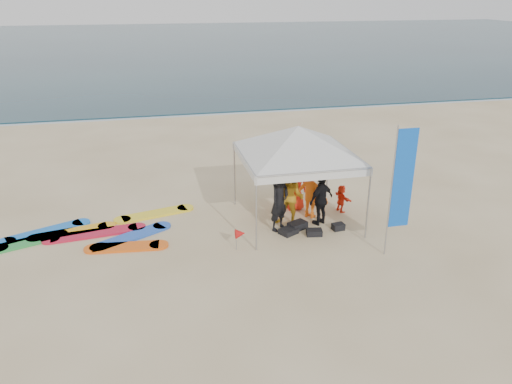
{
  "coord_description": "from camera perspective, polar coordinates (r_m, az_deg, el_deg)",
  "views": [
    {
      "loc": [
        -3.19,
        -10.82,
        6.8
      ],
      "look_at": [
        -0.16,
        2.6,
        1.2
      ],
      "focal_mm": 35.0,
      "sensor_mm": 36.0,
      "label": 1
    }
  ],
  "objects": [
    {
      "name": "feather_flag",
      "position": [
        13.6,
        16.32,
        1.27
      ],
      "size": [
        0.62,
        0.04,
        3.67
      ],
      "color": "#A5A5A8",
      "rests_on": "ground"
    },
    {
      "name": "person_yellow",
      "position": [
        15.2,
        3.87,
        -0.64
      ],
      "size": [
        1.13,
        1.07,
        1.85
      ],
      "primitive_type": "imported",
      "rotation": [
        0.0,
        0.0,
        -0.56
      ],
      "color": "#BC861A",
      "rests_on": "ground"
    },
    {
      "name": "ground",
      "position": [
        13.17,
        3.23,
        -8.97
      ],
      "size": [
        120.0,
        120.0,
        0.0
      ],
      "primitive_type": "plane",
      "color": "beige",
      "rests_on": "ground"
    },
    {
      "name": "surfboard_spread",
      "position": [
        15.73,
        -17.88,
        -4.47
      ],
      "size": [
        5.54,
        2.98,
        0.07
      ],
      "color": "#FFAD1A",
      "rests_on": "ground"
    },
    {
      "name": "ocean",
      "position": [
        71.21,
        -10.52,
        16.35
      ],
      "size": [
        160.0,
        84.0,
        0.08
      ],
      "primitive_type": "cube",
      "color": "#0C2633",
      "rests_on": "ground"
    },
    {
      "name": "person_seated",
      "position": [
        16.54,
        9.72,
        -0.73
      ],
      "size": [
        0.45,
        0.89,
        0.92
      ],
      "primitive_type": "imported",
      "rotation": [
        0.0,
        0.0,
        1.79
      ],
      "color": "red",
      "rests_on": "ground"
    },
    {
      "name": "shoreline_foam",
      "position": [
        29.98,
        -6.35,
        8.91
      ],
      "size": [
        160.0,
        1.2,
        0.01
      ],
      "primitive_type": "cube",
      "color": "silver",
      "rests_on": "ground"
    },
    {
      "name": "person_black_b",
      "position": [
        15.44,
        7.45,
        -0.88
      ],
      "size": [
        1.02,
        0.79,
        1.62
      ],
      "primitive_type": "imported",
      "rotation": [
        0.0,
        0.0,
        3.63
      ],
      "color": "black",
      "rests_on": "ground"
    },
    {
      "name": "person_black_a",
      "position": [
        14.9,
        2.7,
        -0.94
      ],
      "size": [
        0.84,
        0.79,
        1.92
      ],
      "primitive_type": "imported",
      "rotation": [
        0.0,
        0.0,
        0.66
      ],
      "color": "black",
      "rests_on": "ground"
    },
    {
      "name": "person_orange_b",
      "position": [
        16.38,
        4.49,
        0.74
      ],
      "size": [
        0.84,
        0.56,
        1.68
      ],
      "primitive_type": "imported",
      "rotation": [
        0.0,
        0.0,
        3.18
      ],
      "color": "red",
      "rests_on": "ground"
    },
    {
      "name": "marker_pennant",
      "position": [
        13.92,
        -1.8,
        -4.78
      ],
      "size": [
        0.28,
        0.28,
        0.64
      ],
      "color": "#A5A5A8",
      "rests_on": "ground"
    },
    {
      "name": "canopy_tent",
      "position": [
        14.88,
        4.86,
        7.5
      ],
      "size": [
        4.65,
        4.65,
        3.51
      ],
      "color": "#A5A5A8",
      "rests_on": "ground"
    },
    {
      "name": "person_orange_a",
      "position": [
        15.89,
        6.37,
        0.07
      ],
      "size": [
        1.25,
        1.24,
        1.73
      ],
      "primitive_type": "imported",
      "rotation": [
        0.0,
        0.0,
        2.36
      ],
      "color": "orange",
      "rests_on": "ground"
    },
    {
      "name": "gear_pile",
      "position": [
        15.17,
        5.61,
        -4.18
      ],
      "size": [
        2.06,
        0.99,
        0.22
      ],
      "color": "black",
      "rests_on": "ground"
    }
  ]
}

